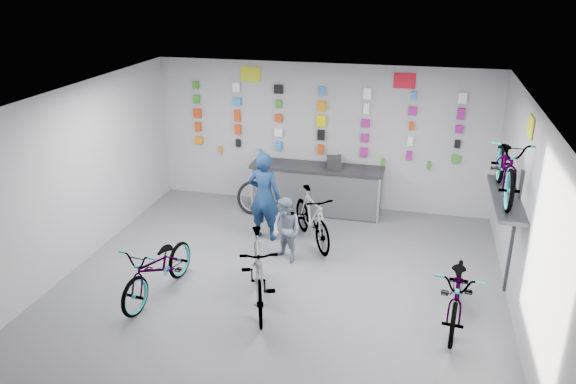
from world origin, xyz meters
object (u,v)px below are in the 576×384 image
(counter, at_px, (316,190))
(bike_service, at_px, (312,217))
(customer, at_px, (286,230))
(clerk, at_px, (264,196))
(bike_center, at_px, (258,271))
(bike_right, at_px, (458,291))
(bike_left, at_px, (158,268))

(counter, xyz_separation_m, bike_service, (0.20, -1.43, 0.02))
(bike_service, distance_m, customer, 0.83)
(clerk, bearing_deg, bike_center, 109.83)
(clerk, bearing_deg, bike_right, 156.48)
(bike_left, bearing_deg, customer, 51.71)
(bike_center, bearing_deg, counter, 68.65)
(bike_center, distance_m, clerk, 2.28)
(bike_left, distance_m, clerk, 2.55)
(counter, distance_m, bike_left, 4.13)
(counter, xyz_separation_m, clerk, (-0.70, -1.44, 0.35))
(counter, relative_size, bike_left, 1.50)
(bike_right, xyz_separation_m, clerk, (-3.39, 1.94, 0.35))
(bike_left, distance_m, bike_service, 3.02)
(bike_left, bearing_deg, counter, 73.48)
(bike_left, distance_m, customer, 2.25)
(bike_center, xyz_separation_m, customer, (0.07, 1.44, 0.01))
(bike_left, height_order, bike_center, bike_center)
(clerk, relative_size, customer, 1.46)
(bike_center, relative_size, customer, 1.62)
(bike_right, relative_size, bike_service, 1.09)
(bike_left, height_order, bike_service, bike_service)
(bike_right, bearing_deg, counter, 134.05)
(bike_center, height_order, bike_service, bike_center)
(counter, distance_m, bike_center, 3.65)
(bike_left, bearing_deg, bike_center, 12.03)
(bike_service, relative_size, clerk, 1.01)
(bike_center, relative_size, clerk, 1.11)
(bike_center, height_order, customer, customer)
(bike_left, relative_size, clerk, 1.07)
(bike_center, xyz_separation_m, bike_service, (0.36, 2.22, -0.05))
(bike_left, height_order, bike_right, bike_right)
(bike_center, xyz_separation_m, bike_right, (2.86, 0.26, -0.08))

